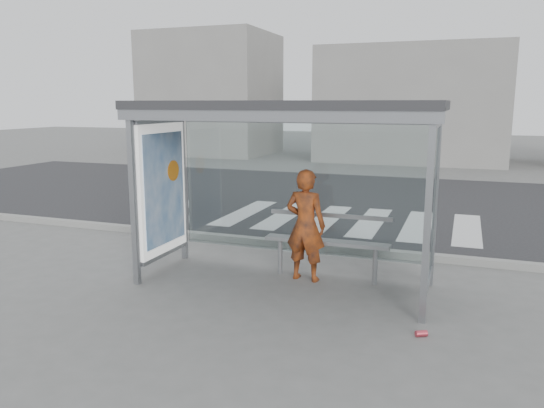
# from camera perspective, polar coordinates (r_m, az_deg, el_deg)

# --- Properties ---
(ground) EXTENTS (80.00, 80.00, 0.00)m
(ground) POSITION_cam_1_polar(r_m,az_deg,el_deg) (7.77, 1.21, -8.65)
(ground) COLOR slate
(ground) RESTS_ON ground
(road) EXTENTS (30.00, 10.00, 0.01)m
(road) POSITION_cam_1_polar(r_m,az_deg,el_deg) (14.37, 10.27, 0.30)
(road) COLOR black
(road) RESTS_ON ground
(curb) EXTENTS (30.00, 0.18, 0.12)m
(curb) POSITION_cam_1_polar(r_m,az_deg,el_deg) (9.53, 5.01, -4.59)
(curb) COLOR gray
(curb) RESTS_ON ground
(crosswalk) EXTENTS (5.55, 3.00, 0.00)m
(crosswalk) POSITION_cam_1_polar(r_m,az_deg,el_deg) (11.96, 8.20, -1.77)
(crosswalk) COLOR silver
(crosswalk) RESTS_ON ground
(bus_shelter) EXTENTS (4.25, 1.65, 2.62)m
(bus_shelter) POSITION_cam_1_polar(r_m,az_deg,el_deg) (7.53, -1.26, 6.21)
(bus_shelter) COLOR gray
(bus_shelter) RESTS_ON ground
(building_left) EXTENTS (6.00, 5.00, 6.00)m
(building_left) POSITION_cam_1_polar(r_m,az_deg,el_deg) (27.83, -6.46, 11.63)
(building_left) COLOR gray
(building_left) RESTS_ON ground
(building_center) EXTENTS (8.00, 5.00, 5.00)m
(building_center) POSITION_cam_1_polar(r_m,az_deg,el_deg) (25.04, 14.88, 10.29)
(building_center) COLOR gray
(building_center) RESTS_ON ground
(person) EXTENTS (0.64, 0.45, 1.66)m
(person) POSITION_cam_1_polar(r_m,az_deg,el_deg) (7.77, 3.63, -2.29)
(person) COLOR orange
(person) RESTS_ON ground
(bench) EXTENTS (1.86, 0.32, 0.96)m
(bench) POSITION_cam_1_polar(r_m,az_deg,el_deg) (7.92, 5.93, -4.02)
(bench) COLOR gray
(bench) RESTS_ON ground
(soda_can) EXTENTS (0.15, 0.13, 0.07)m
(soda_can) POSITION_cam_1_polar(r_m,az_deg,el_deg) (6.37, 15.76, -13.26)
(soda_can) COLOR #D83F4F
(soda_can) RESTS_ON ground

